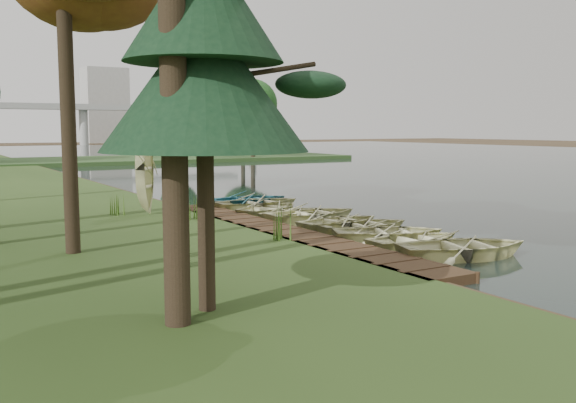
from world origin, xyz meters
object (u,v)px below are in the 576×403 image
rowboat_0 (465,244)px  rowboat_1 (416,237)px  rowboat_2 (389,230)px  pine_tree (203,38)px  boardwalk (280,234)px  stored_rowboat (148,206)px

rowboat_0 → rowboat_1: size_ratio=1.18×
rowboat_0 → rowboat_1: bearing=20.9°
rowboat_1 → rowboat_2: 1.28m
rowboat_2 → pine_tree: size_ratio=0.44×
rowboat_1 → pine_tree: (-8.52, -3.71, 4.92)m
boardwalk → stored_rowboat: bearing=113.9°
rowboat_2 → rowboat_1: bearing=-156.2°
rowboat_0 → pine_tree: (-8.66, -1.86, 4.86)m
boardwalk → stored_rowboat: 6.48m
boardwalk → rowboat_1: rowboat_1 is taller
rowboat_1 → rowboat_2: bearing=1.4°
stored_rowboat → pine_tree: 14.65m
boardwalk → rowboat_0: rowboat_0 is taller
stored_rowboat → rowboat_0: bearing=-123.0°
rowboat_2 → pine_tree: pine_tree is taller
rowboat_0 → stored_rowboat: 12.77m
rowboat_0 → rowboat_2: bearing=19.1°
stored_rowboat → pine_tree: bearing=-161.5°
rowboat_2 → stored_rowboat: 9.94m
rowboat_2 → rowboat_0: bearing=-153.6°
stored_rowboat → rowboat_1: bearing=-119.6°
boardwalk → pine_tree: 10.92m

